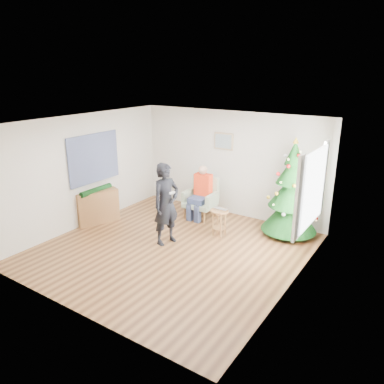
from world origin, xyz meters
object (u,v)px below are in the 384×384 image
Objects in this scene: console at (97,207)px; standing_man at (166,204)px; christmas_tree at (291,192)px; stool at (219,222)px; armchair at (201,203)px.

standing_man is at bearing 22.66° from console.
christmas_tree is at bearing -33.40° from standing_man.
console is (-2.04, -0.04, -0.47)m from standing_man.
stool is 1.32m from standing_man.
stool is at bearing -41.21° from armchair.
standing_man is at bearing -87.63° from armchair.
standing_man is (-2.03, -1.83, -0.12)m from christmas_tree.
stool is at bearing 40.57° from console.
armchair is at bearing 20.10° from standing_man.
console is (-4.07, -1.88, -0.59)m from christmas_tree.
console is at bearing -155.21° from christmas_tree.
christmas_tree is at bearing 1.67° from armchair.
standing_man is 2.10m from console.
christmas_tree is 4.52m from console.
armchair is (-2.19, -0.19, -0.62)m from christmas_tree.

